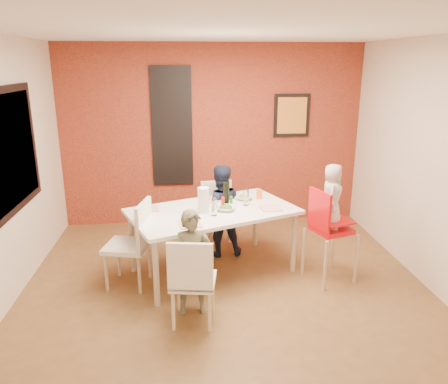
{
  "coord_description": "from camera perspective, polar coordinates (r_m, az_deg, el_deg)",
  "views": [
    {
      "loc": [
        -0.42,
        -4.29,
        2.43
      ],
      "look_at": [
        0.0,
        0.3,
        1.05
      ],
      "focal_mm": 35.0,
      "sensor_mm": 36.0,
      "label": 1
    }
  ],
  "objects": [
    {
      "name": "ground",
      "position": [
        4.95,
        0.33,
        -12.75
      ],
      "size": [
        4.5,
        4.5,
        0.0
      ],
      "primitive_type": "plane",
      "color": "brown",
      "rests_on": "ground"
    },
    {
      "name": "ceiling",
      "position": [
        4.31,
        0.39,
        20.26
      ],
      "size": [
        4.5,
        4.5,
        0.02
      ],
      "primitive_type": "cube",
      "color": "white",
      "rests_on": "wall_back"
    },
    {
      "name": "wall_back",
      "position": [
        6.64,
        -1.55,
        7.33
      ],
      "size": [
        4.5,
        0.02,
        2.7
      ],
      "primitive_type": "cube",
      "color": "beige",
      "rests_on": "ground"
    },
    {
      "name": "wall_front",
      "position": [
        2.34,
        5.81,
        -10.92
      ],
      "size": [
        4.5,
        0.02,
        2.7
      ],
      "primitive_type": "cube",
      "color": "beige",
      "rests_on": "ground"
    },
    {
      "name": "wall_right",
      "position": [
        5.16,
        26.09,
        2.89
      ],
      "size": [
        0.02,
        4.5,
        2.7
      ],
      "primitive_type": "cube",
      "color": "beige",
      "rests_on": "ground"
    },
    {
      "name": "brick_accent_wall",
      "position": [
        6.62,
        -1.54,
        7.3
      ],
      "size": [
        4.5,
        0.02,
        2.7
      ],
      "primitive_type": "cube",
      "color": "maroon",
      "rests_on": "ground"
    },
    {
      "name": "picture_window_frame",
      "position": [
        4.91,
        -26.72,
        4.57
      ],
      "size": [
        0.05,
        1.7,
        1.3
      ],
      "primitive_type": "cube",
      "color": "black",
      "rests_on": "wall_left"
    },
    {
      "name": "picture_window_pane",
      "position": [
        4.91,
        -26.55,
        4.58
      ],
      "size": [
        0.02,
        1.55,
        1.15
      ],
      "primitive_type": "cube",
      "color": "black",
      "rests_on": "wall_left"
    },
    {
      "name": "glassblock_strip",
      "position": [
        6.57,
        -6.83,
        8.44
      ],
      "size": [
        0.55,
        0.03,
        1.7
      ],
      "primitive_type": "cube",
      "color": "silver",
      "rests_on": "wall_back"
    },
    {
      "name": "glassblock_surround",
      "position": [
        6.56,
        -6.83,
        8.43
      ],
      "size": [
        0.6,
        0.03,
        1.76
      ],
      "primitive_type": "cube",
      "color": "black",
      "rests_on": "wall_back"
    },
    {
      "name": "art_print_frame",
      "position": [
        6.74,
        8.84,
        9.86
      ],
      "size": [
        0.54,
        0.03,
        0.64
      ],
      "primitive_type": "cube",
      "color": "black",
      "rests_on": "wall_back"
    },
    {
      "name": "art_print_canvas",
      "position": [
        6.73,
        8.87,
        9.84
      ],
      "size": [
        0.44,
        0.01,
        0.54
      ],
      "primitive_type": "cube",
      "color": "gold",
      "rests_on": "wall_back"
    },
    {
      "name": "dining_table",
      "position": [
        5.08,
        -1.47,
        -3.06
      ],
      "size": [
        2.13,
        1.67,
        0.78
      ],
      "rotation": [
        0.0,
        0.0,
        0.38
      ],
      "color": "white",
      "rests_on": "ground"
    },
    {
      "name": "chair_near",
      "position": [
        4.14,
        -4.2,
        -11.13
      ],
      "size": [
        0.47,
        0.47,
        0.9
      ],
      "rotation": [
        0.0,
        0.0,
        2.99
      ],
      "color": "white",
      "rests_on": "ground"
    },
    {
      "name": "chair_far",
      "position": [
        5.85,
        -0.81,
        -2.56
      ],
      "size": [
        0.46,
        0.46,
        0.9
      ],
      "rotation": [
        0.0,
        0.0,
        0.11
      ],
      "color": "silver",
      "rests_on": "ground"
    },
    {
      "name": "chair_left",
      "position": [
        4.93,
        -11.62,
        -6.09
      ],
      "size": [
        0.55,
        0.55,
        0.99
      ],
      "rotation": [
        0.0,
        0.0,
        4.49
      ],
      "color": "white",
      "rests_on": "ground"
    },
    {
      "name": "high_chair",
      "position": [
        5.05,
        13.39,
        -4.4
      ],
      "size": [
        0.57,
        0.57,
        1.09
      ],
      "rotation": [
        0.0,
        0.0,
        1.9
      ],
      "color": "red",
      "rests_on": "ground"
    },
    {
      "name": "child_near",
      "position": [
        4.34,
        -4.12,
        -9.22
      ],
      "size": [
        0.41,
        0.29,
        1.08
      ],
      "primitive_type": "imported",
      "rotation": [
        0.0,
        0.0,
        0.08
      ],
      "color": "brown",
      "rests_on": "ground"
    },
    {
      "name": "child_far",
      "position": [
        5.59,
        -0.52,
        -2.45
      ],
      "size": [
        0.62,
        0.51,
        1.19
      ],
      "primitive_type": "imported",
      "rotation": [
        0.0,
        0.0,
        3.24
      ],
      "color": "#151C30",
      "rests_on": "ground"
    },
    {
      "name": "toddler",
      "position": [
        4.96,
        13.91,
        -0.53
      ],
      "size": [
        0.35,
        0.42,
        0.73
      ],
      "primitive_type": "imported",
      "rotation": [
        0.0,
        0.0,
        1.19
      ],
      "color": "beige",
      "rests_on": "high_chair"
    },
    {
      "name": "plate_near_left",
      "position": [
        4.61,
        -4.4,
        -4.25
      ],
      "size": [
        0.27,
        0.27,
        0.01
      ],
      "primitive_type": "cube",
      "rotation": [
        0.0,
        0.0,
        0.15
      ],
      "color": "white",
      "rests_on": "dining_table"
    },
    {
      "name": "plate_far_mid",
      "position": [
        5.4,
        -1.86,
        -1.0
      ],
      "size": [
        0.29,
        0.29,
        0.01
      ],
      "primitive_type": "cube",
      "rotation": [
        0.0,
        0.0,
        0.26
      ],
      "color": "white",
      "rests_on": "dining_table"
    },
    {
      "name": "plate_near_right",
      "position": [
        5.12,
        6.11,
        -2.12
      ],
      "size": [
        0.26,
        0.26,
        0.01
      ],
      "primitive_type": "cube",
      "rotation": [
        0.0,
        0.0,
        0.12
      ],
      "color": "white",
      "rests_on": "dining_table"
    },
    {
      "name": "plate_far_left",
      "position": [
        5.13,
        -9.75,
        -2.21
      ],
      "size": [
        0.25,
        0.25,
        0.01
      ],
      "primitive_type": "cube",
      "rotation": [
        0.0,
        0.0,
        0.11
      ],
      "color": "white",
      "rests_on": "dining_table"
    },
    {
      "name": "salad_bowl_a",
      "position": [
        5.02,
        0.26,
        -2.15
      ],
      "size": [
        0.25,
        0.25,
        0.05
      ],
      "primitive_type": "imported",
      "rotation": [
        0.0,
        0.0,
        -0.23
      ],
      "color": "white",
      "rests_on": "dining_table"
    },
    {
      "name": "salad_bowl_b",
      "position": [
        5.42,
        2.67,
        -0.76
      ],
      "size": [
        0.24,
        0.24,
        0.05
      ],
      "primitive_type": "imported",
      "rotation": [
        0.0,
        0.0,
        -0.29
      ],
      "color": "white",
      "rests_on": "dining_table"
    },
    {
      "name": "wine_bottle",
      "position": [
        5.15,
        0.26,
        -0.31
      ],
      "size": [
        0.08,
        0.08,
        0.29
      ],
      "primitive_type": "cylinder",
      "color": "black",
      "rests_on": "dining_table"
    },
    {
      "name": "wine_glass_a",
      "position": [
        4.85,
        -1.29,
        -2.03
      ],
      "size": [
        0.07,
        0.07,
        0.19
      ],
      "primitive_type": "cylinder",
      "color": "white",
      "rests_on": "dining_table"
    },
    {
      "name": "wine_glass_b",
      "position": [
        5.2,
        2.9,
        -0.69
      ],
      "size": [
        0.07,
        0.07,
        0.2
      ],
      "primitive_type": "cylinder",
      "color": "white",
      "rests_on": "dining_table"
    },
    {
      "name": "paper_towel_roll",
      "position": [
        4.93,
        -2.71,
        -1.07
      ],
      "size": [
        0.13,
        0.13,
        0.29
      ],
      "primitive_type": "cylinder",
      "color": "white",
      "rests_on": "dining_table"
    },
    {
      "name": "condiment_red",
      "position": [
        5.02,
        -0.14,
        -1.54
      ],
      "size": [
        0.04,
        0.04,
        0.16
      ],
      "primitive_type": "cylinder",
      "color": "red",
      "rests_on": "dining_table"
    },
    {
      "name": "condiment_green",
      "position": [
        5.13,
        0.94,
        -1.27
      ],
      "size": [
        0.03,
        0.03,
        0.13
      ],
      "primitive_type": "cylinder",
      "color": "#316E24",
      "rests_on": "dining_table"
    },
    {
      "name": "condiment_brown",
      "position": [
        5.03,
        -1.24,
        -1.58
      ],
      "size": [
        0.04,
        0.04,
        0.14
      ],
      "primitive_type": "cylinder",
      "color": "brown",
      "rests_on": "dining_table"
    },
    {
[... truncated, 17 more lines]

